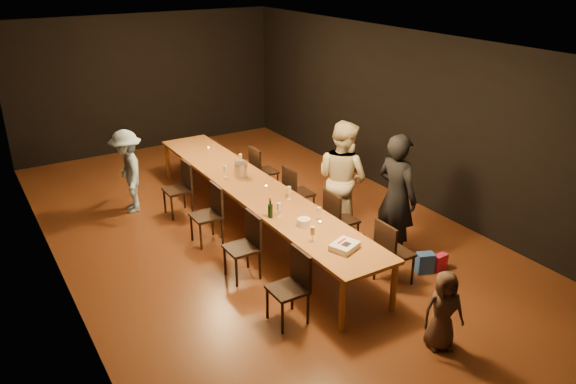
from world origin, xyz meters
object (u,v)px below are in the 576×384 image
chair_left_1 (242,247)px  man_blue (128,172)px  chair_left_0 (287,289)px  child (443,310)px  chair_right_2 (299,192)px  table (254,190)px  chair_right_0 (395,252)px  champagne_bottle (270,208)px  chair_right_1 (342,219)px  chair_left_2 (206,215)px  plate_stack (304,222)px  woman_tan (342,178)px  chair_right_3 (264,171)px  ice_bucket (241,170)px  woman_birthday (397,197)px  birthday_cake (345,246)px  chair_left_3 (177,189)px

chair_left_1 → man_blue: 3.06m
chair_left_0 → child: bearing=-136.8°
chair_right_2 → table: bearing=-90.0°
chair_right_0 → champagne_bottle: champagne_bottle is taller
chair_right_1 → chair_left_1: same height
chair_left_2 → champagne_bottle: size_ratio=3.11×
chair_right_2 → plate_stack: bearing=-30.6°
woman_tan → plate_stack: bearing=109.0°
table → chair_right_3: chair_right_3 is taller
chair_left_1 → child: child is taller
chair_right_3 → chair_left_1: (-1.70, -2.40, 0.00)m
table → man_blue: man_blue is taller
table → chair_right_0: 2.56m
chair_left_1 → chair_left_2: same height
chair_right_3 → chair_left_0: bearing=-25.3°
chair_left_0 → table: bearing=-19.5°
ice_bucket → chair_left_2: bearing=-149.6°
chair_right_1 → woman_birthday: (0.50, -0.61, 0.48)m
ice_bucket → champagne_bottle: bearing=-102.6°
chair_right_2 → ice_bucket: (-0.82, 0.51, 0.40)m
chair_left_0 → chair_right_3: bearing=-25.3°
table → champagne_bottle: 1.16m
child → champagne_bottle: size_ratio=3.24×
table → chair_right_2: (0.85, 0.00, -0.24)m
woman_birthday → child: woman_birthday is taller
chair_right_2 → chair_right_3: same height
chair_right_2 → chair_left_2: bearing=-90.0°
birthday_cake → ice_bucket: 2.89m
chair_right_2 → child: 3.75m
chair_right_0 → chair_right_3: 3.60m
table → chair_right_3: 1.49m
champagne_bottle → chair_right_3: bearing=62.8°
chair_right_2 → chair_left_2: same height
table → chair_right_0: bearing=-70.5°
chair_left_3 → champagne_bottle: (0.52, -2.30, 0.43)m
woman_birthday → champagne_bottle: 1.83m
champagne_bottle → man_blue: bearing=112.0°
woman_tan → child: bearing=152.2°
chair_right_3 → chair_left_2: bearing=-54.8°
man_blue → ice_bucket: bearing=57.6°
child → plate_stack: bearing=125.7°
man_blue → chair_right_3: bearing=83.4°
man_blue → chair_right_1: bearing=45.5°
woman_tan → ice_bucket: (-1.12, 1.30, -0.06)m
child → woman_birthday: bearing=86.8°
table → plate_stack: 1.57m
chair_right_0 → woman_birthday: woman_birthday is taller
woman_birthday → man_blue: (-2.84, 3.59, -0.22)m
woman_tan → champagne_bottle: woman_tan is taller
chair_left_3 → ice_bucket: 1.18m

